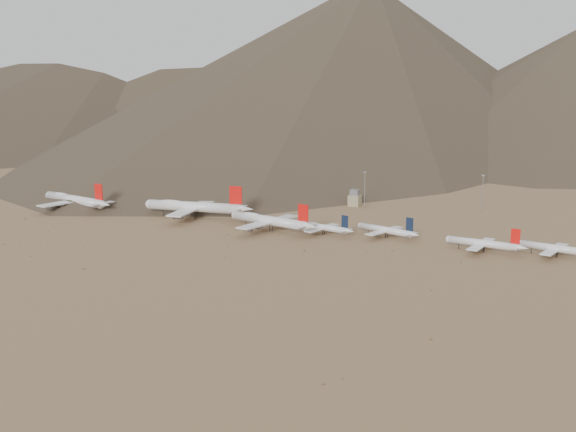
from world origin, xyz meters
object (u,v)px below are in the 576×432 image
at_px(narrowbody_a, 324,227).
at_px(narrowbody_b, 387,230).
at_px(widebody_centre, 195,207).
at_px(control_tower, 355,199).
at_px(widebody_west, 75,200).
at_px(widebody_east, 270,221).

bearing_deg(narrowbody_a, narrowbody_b, 24.29).
xyz_separation_m(widebody_centre, control_tower, (81.46, 85.70, -2.53)).
relative_size(narrowbody_a, narrowbody_b, 0.96).
relative_size(narrowbody_b, control_tower, 3.46).
bearing_deg(widebody_west, narrowbody_a, 13.09).
distance_m(widebody_east, narrowbody_b, 70.79).
xyz_separation_m(widebody_west, widebody_east, (154.43, -5.36, -0.51)).
distance_m(narrowbody_a, narrowbody_b, 37.24).
relative_size(widebody_west, narrowbody_a, 1.73).
height_order(widebody_centre, widebody_east, widebody_centre).
bearing_deg(widebody_centre, widebody_west, 177.85).
bearing_deg(control_tower, widebody_centre, -133.55).
bearing_deg(narrowbody_a, widebody_centre, -172.30).
height_order(widebody_centre, control_tower, widebody_centre).
relative_size(narrowbody_a, control_tower, 3.34).
distance_m(widebody_centre, widebody_east, 64.37).
relative_size(widebody_west, control_tower, 5.78).
relative_size(widebody_east, control_tower, 5.38).
distance_m(widebody_west, widebody_east, 154.52).
bearing_deg(widebody_centre, narrowbody_b, -9.08).
relative_size(widebody_east, narrowbody_b, 1.55).
xyz_separation_m(widebody_east, narrowbody_a, (33.07, 5.46, -2.35)).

